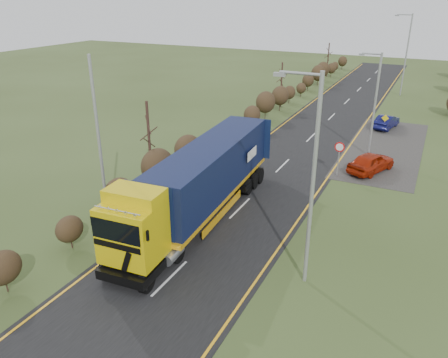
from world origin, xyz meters
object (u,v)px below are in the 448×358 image
speed_sign (339,152)px  car_blue_sedan (386,122)px  car_red_hatchback (371,162)px  streetlight_near (311,175)px  lorry (201,180)px

speed_sign → car_blue_sedan: bearing=83.8°
car_red_hatchback → streetlight_near: 15.82m
speed_sign → streetlight_near: bearing=-84.1°
car_red_hatchback → speed_sign: bearing=66.9°
car_blue_sedan → streetlight_near: (-0.21, -27.50, 4.63)m
car_red_hatchback → speed_sign: size_ratio=1.67×
car_red_hatchback → streetlight_near: size_ratio=0.45×
lorry → car_red_hatchback: lorry is taller
car_blue_sedan → speed_sign: bearing=95.6°
car_red_hatchback → streetlight_near: bearing=110.0°
lorry → speed_sign: 11.49m
speed_sign → car_red_hatchback: bearing=44.3°
car_red_hatchback → speed_sign: 3.05m
lorry → speed_sign: (5.69, 9.96, -0.63)m
streetlight_near → speed_sign: (-1.36, 13.15, -3.44)m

